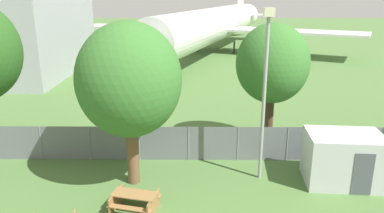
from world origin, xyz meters
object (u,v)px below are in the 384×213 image
at_px(airplane, 213,25).
at_px(tree_left_of_cabin, 129,81).
at_px(picnic_bench_near_cabin, 135,200).
at_px(portable_cabin, 343,159).
at_px(tree_far_right, 272,64).

bearing_deg(airplane, tree_left_of_cabin, 10.35).
xyz_separation_m(airplane, picnic_bench_near_cabin, (-4.82, -39.63, -3.48)).
bearing_deg(portable_cabin, tree_far_right, 126.78).
xyz_separation_m(airplane, tree_far_right, (1.69, -33.05, 0.78)).
distance_m(airplane, tree_left_of_cabin, 37.65).
height_order(airplane, portable_cabin, airplane).
bearing_deg(portable_cabin, tree_left_of_cabin, -174.96).
distance_m(portable_cabin, tree_far_right, 6.06).
xyz_separation_m(picnic_bench_near_cabin, tree_far_right, (6.51, 6.59, 4.26)).
relative_size(portable_cabin, picnic_bench_near_cabin, 1.68).
height_order(portable_cabin, tree_left_of_cabin, tree_left_of_cabin).
xyz_separation_m(picnic_bench_near_cabin, tree_left_of_cabin, (-0.41, 2.35, 4.33)).
height_order(airplane, tree_left_of_cabin, airplane).
bearing_deg(tree_far_right, airplane, 92.93).
xyz_separation_m(tree_left_of_cabin, tree_far_right, (6.92, 4.23, -0.07)).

